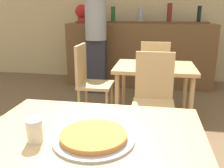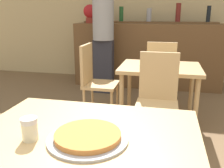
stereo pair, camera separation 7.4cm
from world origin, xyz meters
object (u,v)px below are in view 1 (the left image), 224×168
object	(u,v)px
chair_far_side_left	(89,78)
cheese_shaker	(35,131)
chair_far_side_front	(154,95)
chair_far_side_back	(154,71)
pizza_tray	(94,137)
person_standing	(96,32)
potted_plant	(82,13)

from	to	relation	value
chair_far_side_left	cheese_shaker	size ratio (longest dim) A/B	9.05
chair_far_side_front	chair_far_side_back	world-z (taller)	same
pizza_tray	chair_far_side_left	bearing A→B (deg)	105.61
chair_far_side_back	chair_far_side_left	size ratio (longest dim) A/B	1.00
person_standing	potted_plant	xyz separation A→B (m)	(-0.38, 0.53, 0.30)
chair_far_side_left	cheese_shaker	distance (m)	1.99
chair_far_side_back	cheese_shaker	distance (m)	2.54
chair_far_side_front	person_standing	size ratio (longest dim) A/B	0.51
chair_far_side_left	person_standing	xyz separation A→B (m)	(-0.17, 1.12, 0.47)
chair_far_side_front	cheese_shaker	distance (m)	1.54
chair_far_side_left	pizza_tray	world-z (taller)	chair_far_side_left
chair_far_side_front	chair_far_side_left	bearing A→B (deg)	146.65
pizza_tray	potted_plant	bearing A→B (deg)	106.94
pizza_tray	potted_plant	world-z (taller)	potted_plant
chair_far_side_back	person_standing	size ratio (longest dim) A/B	0.51
pizza_tray	chair_far_side_front	bearing A→B (deg)	79.35
chair_far_side_left	person_standing	world-z (taller)	person_standing
person_standing	chair_far_side_back	bearing A→B (deg)	-32.07
chair_far_side_back	pizza_tray	xyz separation A→B (m)	(-0.26, -2.42, 0.24)
chair_far_side_left	pizza_tray	xyz separation A→B (m)	(0.53, -1.90, 0.24)
chair_far_side_front	person_standing	distance (m)	1.96
pizza_tray	person_standing	bearing A→B (deg)	103.07
cheese_shaker	potted_plant	world-z (taller)	potted_plant
pizza_tray	potted_plant	size ratio (longest dim) A/B	1.12
potted_plant	person_standing	bearing A→B (deg)	-54.35
chair_far_side_back	chair_far_side_left	xyz separation A→B (m)	(-0.79, -0.52, 0.00)
cheese_shaker	potted_plant	size ratio (longest dim) A/B	0.32
chair_far_side_front	chair_far_side_left	world-z (taller)	same
chair_far_side_back	pizza_tray	distance (m)	2.44
chair_far_side_back	pizza_tray	size ratio (longest dim) A/B	2.60
cheese_shaker	potted_plant	distance (m)	3.73
chair_far_side_back	potted_plant	size ratio (longest dim) A/B	2.90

